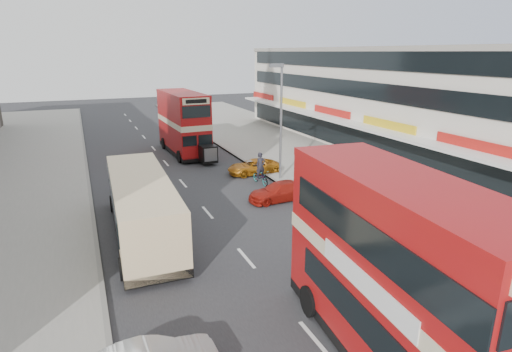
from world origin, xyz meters
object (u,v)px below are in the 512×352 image
street_lamp (280,114)px  pedestrian_near (332,189)px  bus_main (398,274)px  car_right_b (254,167)px  cyclist (261,174)px  bus_second (184,123)px  coach (142,205)px  car_right_a (280,191)px

street_lamp → pedestrian_near: 6.85m
street_lamp → bus_main: 18.41m
bus_main → street_lamp: bearing=-100.4°
car_right_b → cyclist: (-0.54, -2.51, 0.20)m
pedestrian_near → cyclist: size_ratio=0.73×
bus_second → cyclist: (2.68, -11.03, -2.04)m
bus_second → cyclist: 11.53m
street_lamp → pedestrian_near: size_ratio=4.94×
coach → car_right_b: (9.34, 8.04, -1.10)m
bus_main → car_right_b: bus_main is taller
car_right_b → cyclist: 2.58m
coach → pedestrian_near: bearing=2.6°
car_right_b → bus_main: bearing=-11.5°
street_lamp → coach: bearing=-150.9°
street_lamp → bus_second: (-4.23, 10.79, -1.99)m
car_right_a → street_lamp: bearing=153.2°
bus_second → coach: (-6.12, -16.56, -1.14)m
car_right_b → pedestrian_near: (1.78, -7.92, 0.42)m
pedestrian_near → cyclist: 5.89m
bus_second → cyclist: bus_second is taller
street_lamp → pedestrian_near: (0.78, -5.64, -3.81)m
street_lamp → cyclist: (-1.55, -0.24, -4.03)m
bus_main → bus_second: bus_main is taller
bus_second → car_right_b: 9.38m
street_lamp → bus_second: size_ratio=0.84×
car_right_a → pedestrian_near: bearing=52.6°
car_right_b → street_lamp: bearing=23.6°
street_lamp → car_right_b: size_ratio=2.04×
cyclist → coach: bearing=-155.0°
bus_second → pedestrian_near: size_ratio=5.89×
bus_main → pedestrian_near: 13.43m
bus_main → coach: (-5.39, 11.86, -1.24)m
bus_main → cyclist: size_ratio=4.53×
pedestrian_near → car_right_b: bearing=-122.2°
street_lamp → coach: size_ratio=0.76×
street_lamp → car_right_b: street_lamp is taller
car_right_a → bus_main: bearing=-14.2°
car_right_a → pedestrian_near: pedestrian_near is taller
car_right_a → cyclist: size_ratio=1.79×
bus_second → bus_main: bearing=86.6°
bus_main → bus_second: bearing=-86.2°
bus_main → coach: bearing=-60.2°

